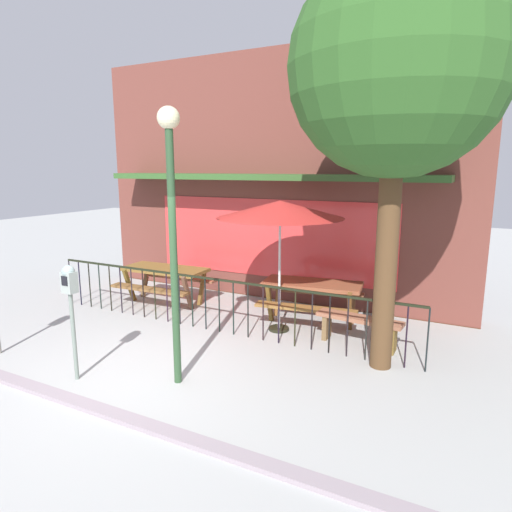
{
  "coord_description": "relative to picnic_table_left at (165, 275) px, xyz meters",
  "views": [
    {
      "loc": [
        4.12,
        -4.24,
        2.85
      ],
      "look_at": [
        0.66,
        2.49,
        1.35
      ],
      "focal_mm": 31.09,
      "sensor_mm": 36.0,
      "label": 1
    }
  ],
  "objects": [
    {
      "name": "patio_fence_front",
      "position": [
        1.79,
        -0.94,
        0.05
      ],
      "size": [
        7.19,
        0.04,
        0.97
      ],
      "color": "black",
      "rests_on": "ground"
    },
    {
      "name": "patio_bench",
      "position": [
        4.27,
        -0.41,
        -0.26
      ],
      "size": [
        1.42,
        0.44,
        0.48
      ],
      "color": "#945B41",
      "rests_on": "ground"
    },
    {
      "name": "pub_storefront",
      "position": [
        1.79,
        1.56,
        2.0
      ],
      "size": [
        8.54,
        1.31,
        5.26
      ],
      "color": "#422712",
      "rests_on": "ground"
    },
    {
      "name": "picnic_table_left",
      "position": [
        0.0,
        0.0,
        0.0
      ],
      "size": [
        1.87,
        1.45,
        0.79
      ],
      "color": "brown",
      "rests_on": "ground"
    },
    {
      "name": "picnic_table_right",
      "position": [
        3.21,
        0.27,
        0.0
      ],
      "size": [
        1.98,
        1.61,
        0.79
      ],
      "color": "brown",
      "rests_on": "ground"
    },
    {
      "name": "parking_meter_near",
      "position": [
        1.14,
        -3.37,
        0.63
      ],
      "size": [
        0.18,
        0.17,
        1.6
      ],
      "color": "slate",
      "rests_on": "ground"
    },
    {
      "name": "patio_umbrella",
      "position": [
        2.84,
        -0.39,
        1.54
      ],
      "size": [
        2.18,
        2.18,
        2.31
      ],
      "color": "black",
      "rests_on": "ground"
    },
    {
      "name": "street_tree",
      "position": [
        4.77,
        -1.05,
        3.48
      ],
      "size": [
        2.86,
        2.86,
        5.55
      ],
      "color": "#4E351E",
      "rests_on": "ground"
    },
    {
      "name": "ground",
      "position": [
        1.79,
        -3.03,
        -0.61
      ],
      "size": [
        40.0,
        40.0,
        0.0
      ],
      "primitive_type": "plane",
      "color": "#A7A8A6"
    },
    {
      "name": "curb_edge",
      "position": [
        1.79,
        -3.84,
        -0.61
      ],
      "size": [
        11.95,
        0.2,
        0.11
      ],
      "primitive_type": "cube",
      "color": "gray",
      "rests_on": "ground"
    },
    {
      "name": "street_lamp",
      "position": [
        2.43,
        -2.8,
        1.76
      ],
      "size": [
        0.28,
        0.28,
        3.59
      ],
      "color": "#2A492B",
      "rests_on": "ground"
    }
  ]
}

